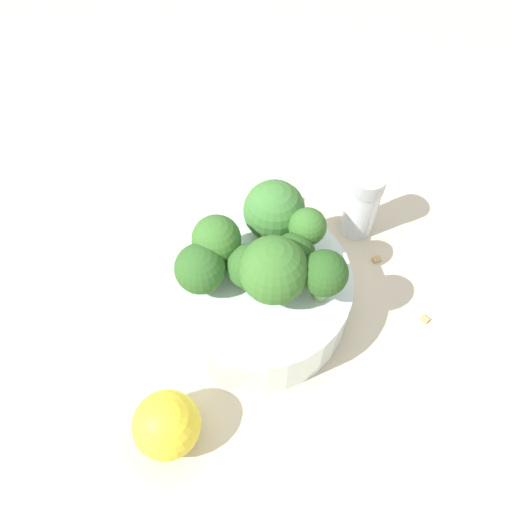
% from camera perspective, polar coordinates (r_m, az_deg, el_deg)
% --- Properties ---
extents(ground_plane, '(3.00, 3.00, 0.00)m').
position_cam_1_polar(ground_plane, '(0.47, 0.00, -5.87)').
color(ground_plane, beige).
extents(bowl, '(0.17, 0.17, 0.05)m').
position_cam_1_polar(bowl, '(0.45, 0.00, -4.25)').
color(bowl, silver).
rests_on(bowl, ground_plane).
extents(broccoli_floret_0, '(0.06, 0.06, 0.06)m').
position_cam_1_polar(broccoli_floret_0, '(0.39, 1.69, -1.89)').
color(broccoli_floret_0, '#8EB770').
rests_on(broccoli_floret_0, bowl).
extents(broccoli_floret_1, '(0.04, 0.04, 0.06)m').
position_cam_1_polar(broccoli_floret_1, '(0.41, -4.53, 1.79)').
color(broccoli_floret_1, '#7A9E5B').
rests_on(broccoli_floret_1, bowl).
extents(broccoli_floret_2, '(0.03, 0.03, 0.05)m').
position_cam_1_polar(broccoli_floret_2, '(0.42, 5.88, 3.17)').
color(broccoli_floret_2, '#8EB770').
rests_on(broccoli_floret_2, bowl).
extents(broccoli_floret_3, '(0.05, 0.05, 0.06)m').
position_cam_1_polar(broccoli_floret_3, '(0.44, 2.10, 5.14)').
color(broccoli_floret_3, '#7A9E5B').
rests_on(broccoli_floret_3, bowl).
extents(broccoli_floret_4, '(0.04, 0.04, 0.05)m').
position_cam_1_polar(broccoli_floret_4, '(0.40, -6.39, -1.50)').
color(broccoli_floret_4, '#84AD66').
rests_on(broccoli_floret_4, bowl).
extents(broccoli_floret_5, '(0.04, 0.04, 0.04)m').
position_cam_1_polar(broccoli_floret_5, '(0.41, -1.23, -0.92)').
color(broccoli_floret_5, '#7A9E5B').
rests_on(broccoli_floret_5, bowl).
extents(broccoli_floret_6, '(0.04, 0.04, 0.05)m').
position_cam_1_polar(broccoli_floret_6, '(0.40, 7.81, -2.08)').
color(broccoli_floret_6, '#7A9E5B').
rests_on(broccoli_floret_6, bowl).
extents(broccoli_floret_7, '(0.04, 0.04, 0.04)m').
position_cam_1_polar(broccoli_floret_7, '(0.41, 4.29, 0.09)').
color(broccoli_floret_7, '#8EB770').
rests_on(broccoli_floret_7, bowl).
extents(pepper_shaker, '(0.03, 0.03, 0.08)m').
position_cam_1_polar(pepper_shaker, '(0.51, 12.00, 5.90)').
color(pepper_shaker, silver).
rests_on(pepper_shaker, ground_plane).
extents(lemon_wedge, '(0.05, 0.05, 0.05)m').
position_cam_1_polar(lemon_wedge, '(0.41, -10.17, -18.45)').
color(lemon_wedge, yellow).
rests_on(lemon_wedge, ground_plane).
extents(almond_crumb_0, '(0.01, 0.01, 0.01)m').
position_cam_1_polar(almond_crumb_0, '(0.49, 18.77, -6.74)').
color(almond_crumb_0, tan).
rests_on(almond_crumb_0, ground_plane).
extents(almond_crumb_1, '(0.01, 0.01, 0.01)m').
position_cam_1_polar(almond_crumb_1, '(0.51, 13.67, -0.26)').
color(almond_crumb_1, tan).
rests_on(almond_crumb_1, ground_plane).
extents(almond_crumb_2, '(0.01, 0.01, 0.01)m').
position_cam_1_polar(almond_crumb_2, '(0.55, 4.96, 6.63)').
color(almond_crumb_2, tan).
rests_on(almond_crumb_2, ground_plane).
extents(almond_crumb_3, '(0.01, 0.00, 0.01)m').
position_cam_1_polar(almond_crumb_3, '(0.44, -9.11, -17.14)').
color(almond_crumb_3, '#AD7F4C').
rests_on(almond_crumb_3, ground_plane).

